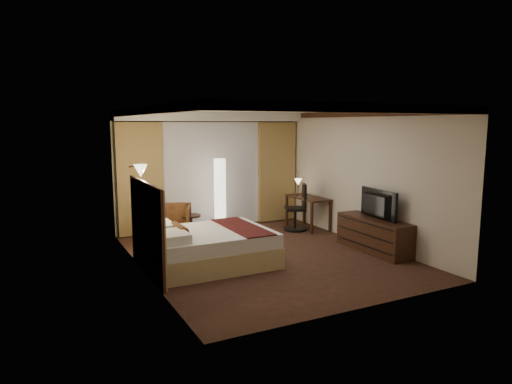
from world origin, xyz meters
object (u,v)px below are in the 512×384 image
desk (308,213)px  dresser (374,235)px  floor_lamp (220,195)px  side_table (190,226)px  television (374,203)px  bed (209,247)px  office_chair (295,207)px  armchair (170,221)px

desk → dresser: bearing=-88.7°
floor_lamp → side_table: bearing=-165.4°
floor_lamp → television: (1.99, -2.83, 0.11)m
television → bed: bearing=83.4°
floor_lamp → office_chair: size_ratio=1.54×
floor_lamp → desk: 2.11m
television → office_chair: bearing=15.4°
floor_lamp → dresser: bearing=-54.4°
bed → side_table: size_ratio=4.21×
armchair → office_chair: bearing=16.2°
side_table → desk: 2.79m
armchair → television: (3.26, -2.49, 0.52)m
armchair → dresser: armchair is taller
armchair → office_chair: office_chair is taller
dresser → television: 0.63m
bed → floor_lamp: bearing=62.9°
desk → office_chair: office_chair is taller
dresser → television: television is taller
armchair → television: 4.14m
desk → office_chair: 0.42m
desk → side_table: bearing=171.9°
desk → bed: bearing=-152.8°
bed → desk: bearing=27.2°
floor_lamp → desk: floor_lamp is taller
side_table → dresser: (2.81, -2.62, 0.07)m
bed → side_table: bed is taller
bed → dresser: 3.20m
office_chair → bed: bearing=-126.4°
armchair → side_table: (0.48, 0.14, -0.18)m
floor_lamp → office_chair: 1.75m
side_table → floor_lamp: floor_lamp is taller
armchair → dresser: size_ratio=0.52×
desk → dresser: 2.23m
desk → office_chair: size_ratio=1.08×
bed → floor_lamp: floor_lamp is taller
bed → office_chair: size_ratio=1.92×
floor_lamp → dresser: floor_lamp is taller
desk → television: television is taller
office_chair → side_table: bearing=-166.4°
dresser → television: size_ratio=1.58×
floor_lamp → dresser: (2.02, -2.83, -0.52)m
armchair → floor_lamp: floor_lamp is taller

